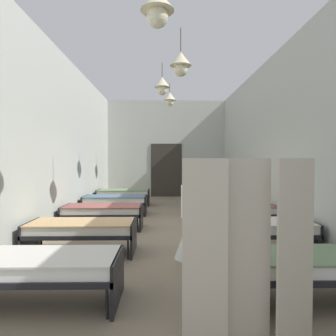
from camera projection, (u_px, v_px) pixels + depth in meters
ground_plane at (169, 231)px, 7.36m from camera, size 5.92×13.43×0.10m
room_shell at (168, 142)px, 8.51m from camera, size 5.72×13.03×4.36m
bed_left_row_0 at (38, 266)px, 3.52m from camera, size 1.90×0.84×0.57m
bed_right_row_0 at (311, 265)px, 3.57m from camera, size 1.90×0.84×0.57m
bed_left_row_1 at (82, 229)px, 5.42m from camera, size 1.90×0.84×0.57m
bed_right_row_1 at (260, 228)px, 5.47m from camera, size 1.90×0.84×0.57m
bed_left_row_2 at (103, 211)px, 7.32m from camera, size 1.90×0.84×0.57m
bed_right_row_2 at (235, 210)px, 7.37m from camera, size 1.90×0.84×0.57m
bed_left_row_3 at (115, 200)px, 9.22m from camera, size 1.90×0.84×0.57m
bed_right_row_3 at (220, 200)px, 9.27m from camera, size 1.90×0.84×0.57m
bed_left_row_4 at (124, 193)px, 11.12m from camera, size 1.90×0.84×0.57m
bed_right_row_4 at (210, 193)px, 11.17m from camera, size 1.90×0.84×0.57m
nurse_near_aisle at (190, 227)px, 5.14m from camera, size 0.52×0.52×1.49m
privacy_screen at (250, 250)px, 2.80m from camera, size 1.25×0.18×1.70m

